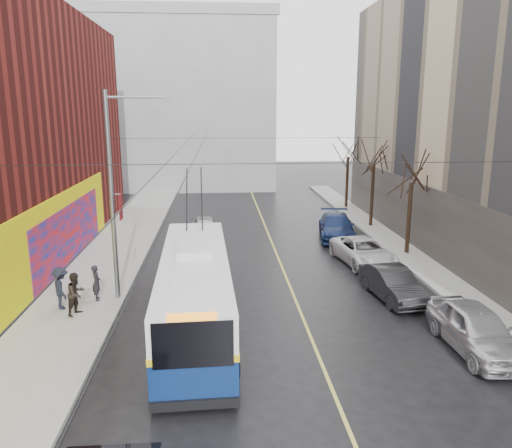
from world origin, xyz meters
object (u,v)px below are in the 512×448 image
(tree_mid, at_px, (374,153))
(following_car, at_px, (205,227))
(pedestrian_a, at_px, (97,283))
(parked_car_b, at_px, (393,284))
(trolleybus, at_px, (195,290))
(pedestrian_b, at_px, (76,294))
(tree_near, at_px, (412,169))
(streetlight_pole, at_px, (115,192))
(parked_car_a, at_px, (476,329))
(pedestrian_c, at_px, (61,288))
(tree_far, at_px, (348,148))
(parked_car_d, at_px, (337,226))
(parked_car_c, at_px, (364,252))

(tree_mid, distance_m, following_car, 12.78)
(pedestrian_a, bearing_deg, parked_car_b, -106.41)
(trolleybus, relative_size, pedestrian_b, 6.74)
(tree_near, bearing_deg, streetlight_pole, -158.38)
(parked_car_a, height_order, pedestrian_a, pedestrian_a)
(parked_car_b, height_order, pedestrian_c, pedestrian_c)
(parked_car_a, height_order, parked_car_b, parked_car_a)
(tree_far, xyz_separation_m, parked_car_d, (-3.17, -9.87, -4.37))
(trolleybus, bearing_deg, parked_car_c, 38.57)
(pedestrian_a, height_order, pedestrian_c, pedestrian_c)
(parked_car_b, distance_m, parked_car_c, 5.14)
(parked_car_b, height_order, parked_car_d, parked_car_d)
(streetlight_pole, relative_size, tree_mid, 1.35)
(parked_car_a, distance_m, pedestrian_c, 16.02)
(tree_mid, bearing_deg, tree_far, 90.00)
(trolleybus, bearing_deg, tree_near, 35.54)
(streetlight_pole, xyz_separation_m, pedestrian_a, (-0.99, -0.21, -3.92))
(trolleybus, relative_size, parked_car_b, 2.77)
(parked_car_a, bearing_deg, parked_car_c, 94.88)
(tree_far, bearing_deg, parked_car_d, -107.81)
(pedestrian_a, bearing_deg, following_car, -35.67)
(streetlight_pole, height_order, parked_car_d, streetlight_pole)
(parked_car_a, height_order, pedestrian_b, pedestrian_b)
(streetlight_pole, distance_m, tree_mid, 19.96)
(pedestrian_c, bearing_deg, trolleybus, -137.16)
(tree_near, bearing_deg, following_car, 157.14)
(parked_car_a, height_order, parked_car_d, parked_car_a)
(pedestrian_a, bearing_deg, parked_car_c, -84.74)
(trolleybus, bearing_deg, parked_car_d, 54.87)
(trolleybus, bearing_deg, pedestrian_a, 145.06)
(pedestrian_b, bearing_deg, trolleybus, -77.85)
(tree_near, bearing_deg, pedestrian_a, -158.95)
(parked_car_b, xyz_separation_m, pedestrian_b, (-13.37, -1.06, 0.32))
(parked_car_a, relative_size, pedestrian_b, 2.69)
(parked_car_d, bearing_deg, tree_far, 81.20)
(following_car, height_order, pedestrian_b, pedestrian_b)
(tree_far, relative_size, parked_car_a, 1.40)
(streetlight_pole, distance_m, parked_car_d, 16.20)
(tree_far, bearing_deg, tree_near, -90.00)
(trolleybus, bearing_deg, pedestrian_c, 158.88)
(streetlight_pole, distance_m, following_car, 12.20)
(trolleybus, bearing_deg, pedestrian_b, 162.96)
(tree_mid, relative_size, parked_car_a, 1.42)
(tree_far, relative_size, pedestrian_a, 4.21)
(streetlight_pole, relative_size, parked_car_a, 1.91)
(trolleybus, height_order, pedestrian_b, trolleybus)
(trolleybus, xyz_separation_m, parked_car_b, (8.56, 2.35, -0.84))
(tree_mid, height_order, parked_car_b, tree_mid)
(tree_far, bearing_deg, parked_car_a, -94.46)
(trolleybus, relative_size, pedestrian_a, 7.54)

